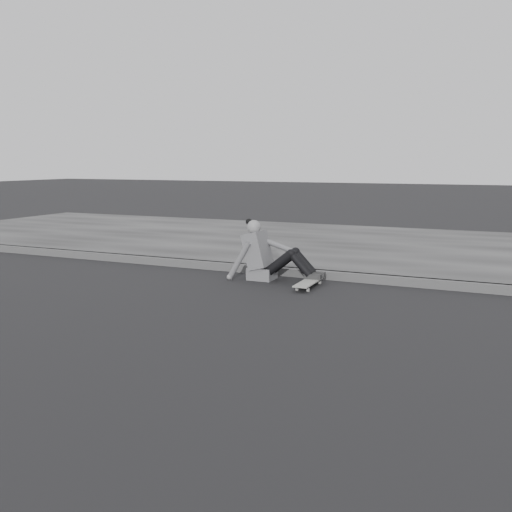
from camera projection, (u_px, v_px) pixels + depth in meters
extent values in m
plane|color=black|center=(428.00, 346.00, 5.29)|extent=(80.00, 80.00, 0.00)
cube|color=#464646|center=(453.00, 285.00, 7.61)|extent=(24.00, 0.16, 0.12)
cube|color=#3A3A3A|center=(468.00, 253.00, 10.33)|extent=(24.00, 6.00, 0.12)
cylinder|color=#9E9E99|center=(297.00, 289.00, 7.54)|extent=(0.03, 0.05, 0.05)
cylinder|color=#9E9E99|center=(308.00, 290.00, 7.48)|extent=(0.03, 0.05, 0.05)
cylinder|color=#9E9E99|center=(310.00, 281.00, 8.01)|extent=(0.03, 0.05, 0.05)
cylinder|color=#9E9E99|center=(320.00, 282.00, 7.95)|extent=(0.03, 0.05, 0.05)
cube|color=#2C2C2F|center=(303.00, 287.00, 7.50)|extent=(0.16, 0.04, 0.03)
cube|color=#2C2C2F|center=(315.00, 280.00, 7.97)|extent=(0.16, 0.04, 0.03)
cube|color=gray|center=(309.00, 282.00, 7.73)|extent=(0.20, 0.78, 0.02)
cube|color=#59595C|center=(262.00, 273.00, 8.28)|extent=(0.36, 0.34, 0.18)
cube|color=#59595C|center=(258.00, 250.00, 8.25)|extent=(0.37, 0.40, 0.57)
cube|color=#59595C|center=(249.00, 241.00, 8.28)|extent=(0.14, 0.30, 0.20)
cylinder|color=gray|center=(254.00, 233.00, 8.23)|extent=(0.09, 0.09, 0.08)
sphere|color=gray|center=(254.00, 227.00, 8.22)|extent=(0.20, 0.20, 0.20)
sphere|color=black|center=(249.00, 222.00, 8.26)|extent=(0.09, 0.09, 0.09)
cylinder|color=black|center=(280.00, 262.00, 8.04)|extent=(0.43, 0.13, 0.39)
cylinder|color=black|center=(285.00, 260.00, 8.20)|extent=(0.43, 0.13, 0.39)
cylinder|color=black|center=(300.00, 264.00, 7.92)|extent=(0.35, 0.11, 0.36)
cylinder|color=black|center=(304.00, 262.00, 8.08)|extent=(0.35, 0.11, 0.36)
sphere|color=black|center=(291.00, 254.00, 7.95)|extent=(0.13, 0.13, 0.13)
sphere|color=black|center=(295.00, 252.00, 8.11)|extent=(0.13, 0.13, 0.13)
cube|color=#2A2A2A|center=(313.00, 276.00, 7.87)|extent=(0.24, 0.08, 0.07)
cube|color=#2A2A2A|center=(317.00, 274.00, 8.03)|extent=(0.24, 0.08, 0.07)
cylinder|color=#59595C|center=(239.00, 261.00, 8.16)|extent=(0.38, 0.08, 0.58)
sphere|color=gray|center=(229.00, 277.00, 8.25)|extent=(0.08, 0.08, 0.08)
cylinder|color=#59595C|center=(277.00, 245.00, 8.29)|extent=(0.48, 0.08, 0.21)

